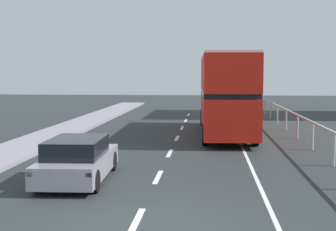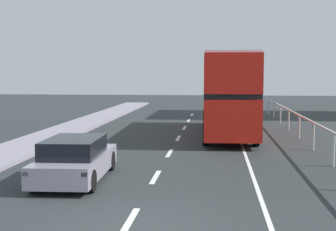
# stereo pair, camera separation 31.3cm
# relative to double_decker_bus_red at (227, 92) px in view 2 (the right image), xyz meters

# --- Properties ---
(ground_plane) EXTENTS (76.00, 120.00, 0.10)m
(ground_plane) POSITION_rel_double_decker_bus_red_xyz_m (-2.45, -15.67, -2.32)
(ground_plane) COLOR #282E2F
(lane_paint_markings) EXTENTS (3.23, 46.00, 0.01)m
(lane_paint_markings) POSITION_rel_double_decker_bus_red_xyz_m (-0.48, -7.33, -2.27)
(lane_paint_markings) COLOR silver
(lane_paint_markings) RESTS_ON ground
(bridge_side_railing) EXTENTS (0.10, 42.00, 1.22)m
(bridge_side_railing) POSITION_rel_double_decker_bus_red_xyz_m (3.57, -6.67, -1.30)
(bridge_side_railing) COLOR #ADB6AF
(bridge_side_railing) RESTS_ON ground
(double_decker_bus_red) EXTENTS (2.78, 11.25, 4.24)m
(double_decker_bus_red) POSITION_rel_double_decker_bus_red_xyz_m (0.00, 0.00, 0.00)
(double_decker_bus_red) COLOR red
(double_decker_bus_red) RESTS_ON ground
(hatchback_car_near) EXTENTS (1.96, 4.50, 1.33)m
(hatchback_car_near) POSITION_rel_double_decker_bus_red_xyz_m (-4.84, -11.43, -1.63)
(hatchback_car_near) COLOR gray
(hatchback_car_near) RESTS_ON ground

